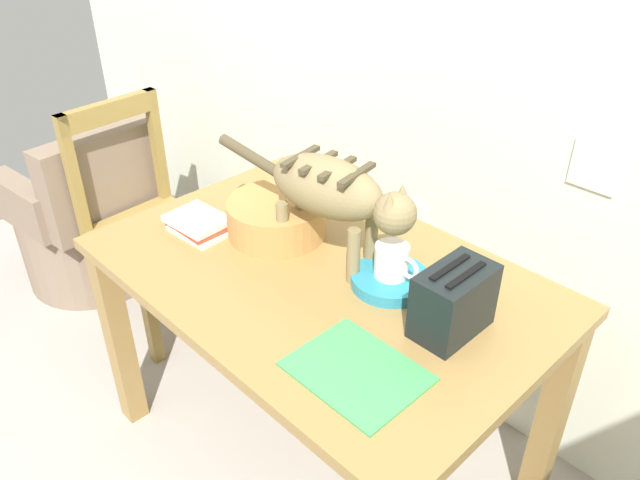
# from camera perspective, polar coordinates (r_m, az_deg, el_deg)

# --- Properties ---
(wall_rear) EXTENTS (4.64, 0.11, 2.50)m
(wall_rear) POSITION_cam_1_polar(r_m,az_deg,el_deg) (1.96, 13.06, 16.94)
(wall_rear) COLOR silver
(wall_rear) RESTS_ON ground_plane
(dining_table) EXTENTS (1.27, 0.84, 0.75)m
(dining_table) POSITION_cam_1_polar(r_m,az_deg,el_deg) (1.78, 0.00, -5.23)
(dining_table) COLOR olive
(dining_table) RESTS_ON ground_plane
(cat) EXTENTS (0.64, 0.21, 0.31)m
(cat) POSITION_cam_1_polar(r_m,az_deg,el_deg) (1.65, 1.22, 4.37)
(cat) COLOR olive
(cat) RESTS_ON dining_table
(saucer_bowl) EXTENTS (0.21, 0.21, 0.03)m
(saucer_bowl) POSITION_cam_1_polar(r_m,az_deg,el_deg) (1.68, 6.42, -3.63)
(saucer_bowl) COLOR teal
(saucer_bowl) RESTS_ON dining_table
(coffee_mug) EXTENTS (0.13, 0.09, 0.09)m
(coffee_mug) POSITION_cam_1_polar(r_m,az_deg,el_deg) (1.64, 6.64, -1.92)
(coffee_mug) COLOR white
(coffee_mug) RESTS_ON saucer_bowl
(magazine) EXTENTS (0.29, 0.23, 0.01)m
(magazine) POSITION_cam_1_polar(r_m,az_deg,el_deg) (1.42, 3.38, -11.90)
(magazine) COLOR #419653
(magazine) RESTS_ON dining_table
(book_stack) EXTENTS (0.19, 0.16, 0.05)m
(book_stack) POSITION_cam_1_polar(r_m,az_deg,el_deg) (1.93, -10.96, 1.48)
(book_stack) COLOR silver
(book_stack) RESTS_ON dining_table
(wicker_basket) EXTENTS (0.30, 0.30, 0.11)m
(wicker_basket) POSITION_cam_1_polar(r_m,az_deg,el_deg) (1.87, -3.98, 2.12)
(wicker_basket) COLOR #B17E43
(wicker_basket) RESTS_ON dining_table
(toaster) EXTENTS (0.12, 0.20, 0.18)m
(toaster) POSITION_cam_1_polar(r_m,az_deg,el_deg) (1.51, 12.13, -5.49)
(toaster) COLOR black
(toaster) RESTS_ON dining_table
(wooden_chair_near) EXTENTS (0.45, 0.45, 0.93)m
(wooden_chair_near) POSITION_cam_1_polar(r_m,az_deg,el_deg) (2.61, -15.47, 1.40)
(wooden_chair_near) COLOR olive
(wooden_chair_near) RESTS_ON ground_plane
(wicker_armchair) EXTENTS (0.63, 0.64, 0.78)m
(wicker_armchair) POSITION_cam_1_polar(r_m,az_deg,el_deg) (3.04, -20.20, 1.20)
(wicker_armchair) COLOR #7D6A57
(wicker_armchair) RESTS_ON ground_plane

